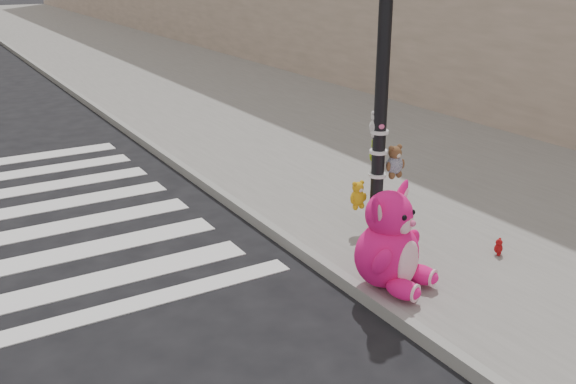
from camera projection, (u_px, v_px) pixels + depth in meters
ground at (264, 379)px, 5.51m from camera, size 120.00×120.00×0.00m
sidewalk_near at (247, 101)px, 15.97m from camera, size 7.00×80.00×0.14m
curb_edge at (109, 118)px, 14.31m from camera, size 0.12×80.00×0.15m
signal_pole at (382, 103)px, 7.62m from camera, size 0.69×0.48×4.00m
pink_bunny at (390, 246)px, 6.64m from camera, size 0.93×1.00×1.12m
red_teddy at (499, 247)px, 7.47m from camera, size 0.17×0.15×0.20m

